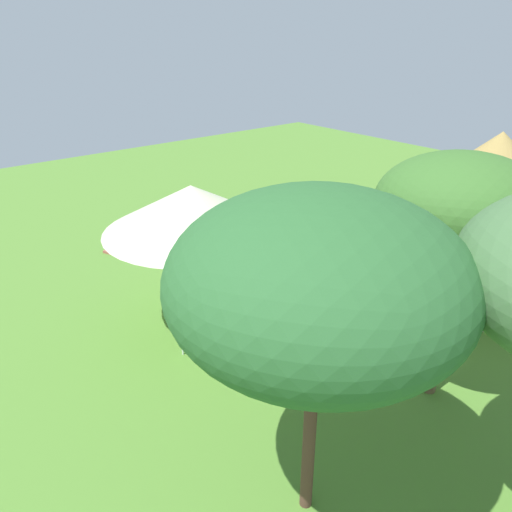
% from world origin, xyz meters
% --- Properties ---
extents(ground_plane, '(36.00, 36.00, 0.00)m').
position_xyz_m(ground_plane, '(0.00, 0.00, 0.00)').
color(ground_plane, '#50802E').
extents(thatched_hut, '(4.90, 4.90, 4.42)m').
position_xyz_m(thatched_hut, '(-3.16, 4.27, 2.44)').
color(thatched_hut, beige).
rests_on(thatched_hut, ground_plane).
extents(shade_umbrella, '(4.06, 4.06, 3.55)m').
position_xyz_m(shade_umbrella, '(3.50, 0.78, 3.01)').
color(shade_umbrella, '#4F4C25').
rests_on(shade_umbrella, ground_plane).
extents(patio_dining_table, '(1.45, 1.10, 0.74)m').
position_xyz_m(patio_dining_table, '(3.50, 0.78, 0.65)').
color(patio_dining_table, silver).
rests_on(patio_dining_table, ground_plane).
extents(patio_chair_near_hut, '(0.60, 0.60, 0.90)m').
position_xyz_m(patio_chair_near_hut, '(2.77, -0.17, 0.52)').
color(patio_chair_near_hut, silver).
rests_on(patio_chair_near_hut, ground_plane).
extents(patio_chair_east_end, '(0.61, 0.61, 0.90)m').
position_xyz_m(patio_chair_east_end, '(4.27, 1.69, 0.52)').
color(patio_chair_east_end, silver).
rests_on(patio_chair_east_end, ground_plane).
extents(guest_beside_umbrella, '(0.46, 0.46, 1.64)m').
position_xyz_m(guest_beside_umbrella, '(1.87, 0.81, 0.99)').
color(guest_beside_umbrella, black).
rests_on(guest_beside_umbrella, ground_plane).
extents(guest_behind_table, '(0.58, 0.22, 1.60)m').
position_xyz_m(guest_behind_table, '(2.05, 2.05, 0.96)').
color(guest_behind_table, black).
rests_on(guest_behind_table, ground_plane).
extents(standing_watcher, '(0.41, 0.57, 1.77)m').
position_xyz_m(standing_watcher, '(-3.24, -1.51, 1.06)').
color(standing_watcher, black).
rests_on(standing_watcher, ground_plane).
extents(zebra_nearest_camera, '(2.05, 0.96, 1.56)m').
position_xyz_m(zebra_nearest_camera, '(-0.47, -1.69, 1.02)').
color(zebra_nearest_camera, silver).
rests_on(zebra_nearest_camera, ground_plane).
extents(zebra_by_umbrella, '(2.10, 0.96, 1.49)m').
position_xyz_m(zebra_by_umbrella, '(-0.15, 1.12, 0.96)').
color(zebra_by_umbrella, silver).
rests_on(zebra_by_umbrella, ground_plane).
extents(acacia_tree_behind_hut, '(3.85, 3.85, 5.03)m').
position_xyz_m(acacia_tree_behind_hut, '(5.10, 6.17, 3.87)').
color(acacia_tree_behind_hut, brown).
rests_on(acacia_tree_behind_hut, ground_plane).
extents(acacia_tree_right_background, '(2.94, 2.94, 4.85)m').
position_xyz_m(acacia_tree_right_background, '(1.29, 5.84, 3.93)').
color(acacia_tree_right_background, brown).
rests_on(acacia_tree_right_background, ground_plane).
extents(brick_patio_kerb, '(1.42, 2.72, 0.08)m').
position_xyz_m(brick_patio_kerb, '(2.81, -3.52, 0.04)').
color(brick_patio_kerb, '#9F5446').
rests_on(brick_patio_kerb, ground_plane).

